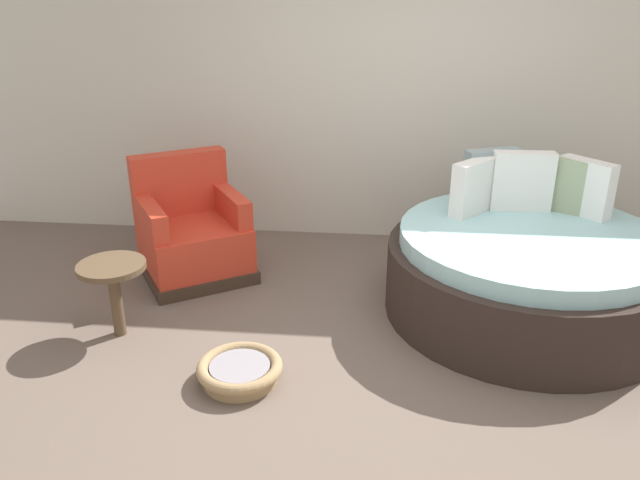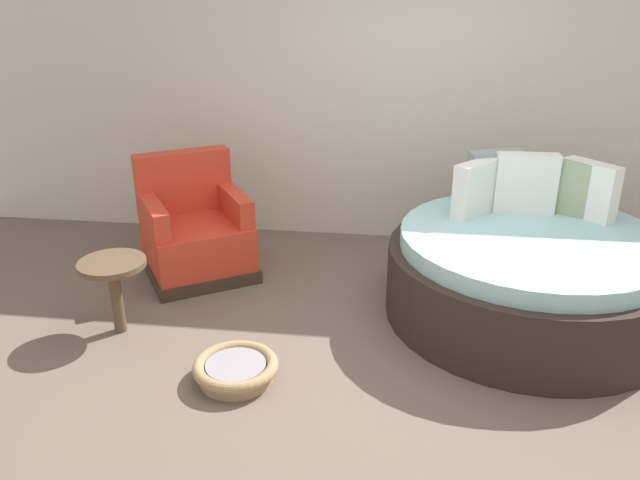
# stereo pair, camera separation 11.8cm
# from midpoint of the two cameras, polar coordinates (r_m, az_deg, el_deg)

# --- Properties ---
(ground_plane) EXTENTS (8.00, 8.00, 0.02)m
(ground_plane) POSITION_cam_midpoint_polar(r_m,az_deg,el_deg) (3.98, 4.94, -11.32)
(ground_plane) COLOR #66564C
(back_wall) EXTENTS (8.00, 0.12, 2.89)m
(back_wall) POSITION_cam_midpoint_polar(r_m,az_deg,el_deg) (5.54, 5.92, 14.68)
(back_wall) COLOR beige
(back_wall) RESTS_ON ground_plane
(round_daybed) EXTENTS (1.94, 1.94, 1.06)m
(round_daybed) POSITION_cam_midpoint_polar(r_m,az_deg,el_deg) (4.59, 17.61, -2.60)
(round_daybed) COLOR #2D231E
(round_daybed) RESTS_ON ground_plane
(red_armchair) EXTENTS (1.10, 1.10, 0.94)m
(red_armchair) POSITION_cam_midpoint_polar(r_m,az_deg,el_deg) (5.08, -12.30, 0.50)
(red_armchair) COLOR #38281E
(red_armchair) RESTS_ON ground_plane
(pet_basket) EXTENTS (0.51, 0.51, 0.13)m
(pet_basket) POSITION_cam_midpoint_polar(r_m,az_deg,el_deg) (3.80, -8.24, -11.75)
(pet_basket) COLOR #9E7F56
(pet_basket) RESTS_ON ground_plane
(side_table) EXTENTS (0.44, 0.44, 0.52)m
(side_table) POSITION_cam_midpoint_polar(r_m,az_deg,el_deg) (4.29, -19.19, -3.21)
(side_table) COLOR brown
(side_table) RESTS_ON ground_plane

